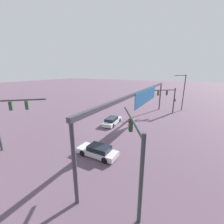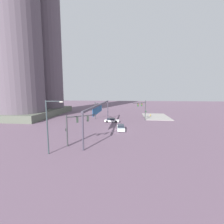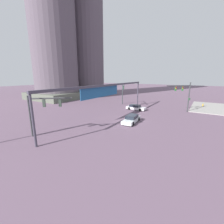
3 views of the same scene
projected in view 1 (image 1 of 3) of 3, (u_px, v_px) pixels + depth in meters
The scene contains 8 objects.
ground_plane at pixel (114, 126), 24.62m from camera, with size 238.19×238.19×0.00m, color #624C5E.
traffic_signal_near_corner at pixel (136, 148), 9.44m from camera, with size 5.96×3.67×5.82m.
traffic_signal_opposite_side at pixel (169, 96), 30.91m from camera, with size 3.54×4.54×5.37m.
traffic_signal_cross_street at pixel (7, 114), 16.13m from camera, with size 3.71×4.46×6.44m.
streetlamp_curved_arm at pixel (183, 90), 33.20m from camera, with size 0.48×2.62×7.99m.
overhead_sign_gantry at pixel (144, 96), 21.47m from camera, with size 29.36×0.43×6.24m.
sedan_car_approaching at pixel (98, 151), 15.73m from camera, with size 1.83×4.46×1.21m.
sedan_car_waiting_far at pixel (112, 121), 25.18m from camera, with size 4.98×2.15×1.21m.
Camera 1 is at (20.57, 10.49, 8.84)m, focal length 23.62 mm.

